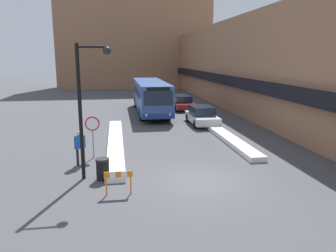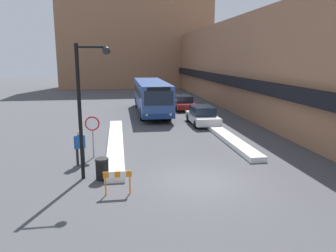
{
  "view_description": "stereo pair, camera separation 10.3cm",
  "coord_description": "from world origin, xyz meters",
  "px_view_note": "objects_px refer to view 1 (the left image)",
  "views": [
    {
      "loc": [
        -3.43,
        -12.98,
        5.24
      ],
      "look_at": [
        -0.59,
        5.07,
        1.4
      ],
      "focal_mm": 35.0,
      "sensor_mm": 36.0,
      "label": 1
    },
    {
      "loc": [
        -3.33,
        -13.0,
        5.24
      ],
      "look_at": [
        -0.59,
        5.07,
        1.4
      ],
      "focal_mm": 35.0,
      "sensor_mm": 36.0,
      "label": 2
    }
  ],
  "objects_px": {
    "stop_sign": "(92,128)",
    "trash_bin": "(103,169)",
    "parked_car_front": "(202,115)",
    "street_lamp": "(87,96)",
    "construction_barricade": "(118,178)",
    "city_bus": "(151,96)",
    "parked_car_middle": "(182,102)",
    "pedestrian": "(80,145)"
  },
  "relations": [
    {
      "from": "street_lamp",
      "to": "city_bus",
      "type": "bearing_deg",
      "value": 75.25
    },
    {
      "from": "parked_car_middle",
      "to": "pedestrian",
      "type": "relative_size",
      "value": 2.76
    },
    {
      "from": "parked_car_front",
      "to": "trash_bin",
      "type": "xyz_separation_m",
      "value": [
        -7.34,
        -11.02,
        -0.25
      ]
    },
    {
      "from": "street_lamp",
      "to": "pedestrian",
      "type": "height_order",
      "value": "street_lamp"
    },
    {
      "from": "city_bus",
      "to": "parked_car_front",
      "type": "relative_size",
      "value": 2.72
    },
    {
      "from": "parked_car_middle",
      "to": "construction_barricade",
      "type": "bearing_deg",
      "value": -107.79
    },
    {
      "from": "city_bus",
      "to": "pedestrian",
      "type": "relative_size",
      "value": 6.8
    },
    {
      "from": "city_bus",
      "to": "stop_sign",
      "type": "relative_size",
      "value": 5.3
    },
    {
      "from": "trash_bin",
      "to": "construction_barricade",
      "type": "height_order",
      "value": "trash_bin"
    },
    {
      "from": "street_lamp",
      "to": "construction_barricade",
      "type": "bearing_deg",
      "value": -58.54
    },
    {
      "from": "parked_car_front",
      "to": "parked_car_middle",
      "type": "height_order",
      "value": "parked_car_front"
    },
    {
      "from": "stop_sign",
      "to": "trash_bin",
      "type": "relative_size",
      "value": 2.35
    },
    {
      "from": "parked_car_middle",
      "to": "construction_barricade",
      "type": "relative_size",
      "value": 4.37
    },
    {
      "from": "city_bus",
      "to": "street_lamp",
      "type": "height_order",
      "value": "street_lamp"
    },
    {
      "from": "parked_car_middle",
      "to": "street_lamp",
      "type": "relative_size",
      "value": 0.83
    },
    {
      "from": "pedestrian",
      "to": "construction_barricade",
      "type": "relative_size",
      "value": 1.58
    },
    {
      "from": "stop_sign",
      "to": "construction_barricade",
      "type": "relative_size",
      "value": 2.03
    },
    {
      "from": "parked_car_middle",
      "to": "construction_barricade",
      "type": "distance_m",
      "value": 21.83
    },
    {
      "from": "pedestrian",
      "to": "stop_sign",
      "type": "bearing_deg",
      "value": 39.41
    },
    {
      "from": "construction_barricade",
      "to": "trash_bin",
      "type": "bearing_deg",
      "value": 111.08
    },
    {
      "from": "trash_bin",
      "to": "construction_barricade",
      "type": "distance_m",
      "value": 1.87
    },
    {
      "from": "stop_sign",
      "to": "construction_barricade",
      "type": "bearing_deg",
      "value": -75.87
    },
    {
      "from": "stop_sign",
      "to": "trash_bin",
      "type": "bearing_deg",
      "value": -79.7
    },
    {
      "from": "parked_car_front",
      "to": "street_lamp",
      "type": "relative_size",
      "value": 0.75
    },
    {
      "from": "parked_car_front",
      "to": "stop_sign",
      "type": "xyz_separation_m",
      "value": [
        -7.94,
        -7.7,
        0.89
      ]
    },
    {
      "from": "parked_car_front",
      "to": "stop_sign",
      "type": "relative_size",
      "value": 1.94
    },
    {
      "from": "parked_car_front",
      "to": "stop_sign",
      "type": "bearing_deg",
      "value": -135.88
    },
    {
      "from": "trash_bin",
      "to": "construction_barricade",
      "type": "xyz_separation_m",
      "value": [
        0.67,
        -1.73,
        0.19
      ]
    },
    {
      "from": "city_bus",
      "to": "street_lamp",
      "type": "distance_m",
      "value": 17.43
    },
    {
      "from": "street_lamp",
      "to": "pedestrian",
      "type": "xyz_separation_m",
      "value": [
        -0.62,
        1.94,
        -2.6
      ]
    },
    {
      "from": "parked_car_front",
      "to": "pedestrian",
      "type": "xyz_separation_m",
      "value": [
        -8.49,
        -8.83,
        0.32
      ]
    },
    {
      "from": "street_lamp",
      "to": "trash_bin",
      "type": "bearing_deg",
      "value": -24.08
    },
    {
      "from": "city_bus",
      "to": "construction_barricade",
      "type": "relative_size",
      "value": 10.75
    },
    {
      "from": "city_bus",
      "to": "trash_bin",
      "type": "height_order",
      "value": "city_bus"
    },
    {
      "from": "parked_car_front",
      "to": "trash_bin",
      "type": "height_order",
      "value": "parked_car_front"
    },
    {
      "from": "city_bus",
      "to": "stop_sign",
      "type": "bearing_deg",
      "value": -108.12
    },
    {
      "from": "street_lamp",
      "to": "construction_barricade",
      "type": "xyz_separation_m",
      "value": [
        1.21,
        -1.98,
        -2.97
      ]
    },
    {
      "from": "city_bus",
      "to": "parked_car_middle",
      "type": "bearing_deg",
      "value": 30.69
    },
    {
      "from": "stop_sign",
      "to": "trash_bin",
      "type": "height_order",
      "value": "stop_sign"
    },
    {
      "from": "street_lamp",
      "to": "pedestrian",
      "type": "distance_m",
      "value": 3.3
    },
    {
      "from": "street_lamp",
      "to": "trash_bin",
      "type": "relative_size",
      "value": 6.12
    },
    {
      "from": "stop_sign",
      "to": "construction_barricade",
      "type": "distance_m",
      "value": 5.3
    }
  ]
}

